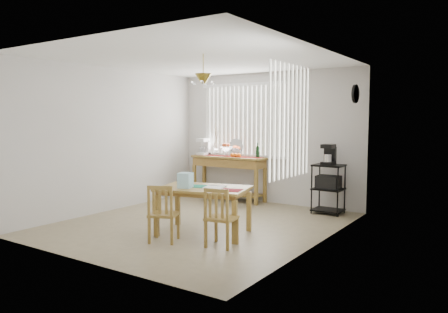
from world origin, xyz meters
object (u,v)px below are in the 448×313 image
Objects in this scene: chair_left at (163,214)px; chair_right at (220,218)px; cart_items at (329,155)px; sideboard at (229,167)px; dining_table at (204,193)px; wire_cart at (328,184)px.

chair_right is (0.78, 0.25, -0.00)m from chair_left.
cart_items reaches higher than chair_right.
sideboard is 2.04× the size of chair_right.
chair_right reaches higher than dining_table.
cart_items is 2.87m from chair_right.
dining_table is at bearing -113.52° from cart_items.
wire_cart is at bearing 80.92° from chair_right.
chair_left is at bearing -112.04° from cart_items.
wire_cart is (2.17, -0.11, -0.16)m from sideboard.
sideboard is 4.48× the size of cart_items.
wire_cart is at bearing 67.90° from chair_left.
cart_items is (-0.00, 0.01, 0.51)m from wire_cart.
sideboard is at bearing 107.12° from chair_left.
chair_left reaches higher than dining_table.
dining_table is (1.15, -2.44, -0.07)m from sideboard.
chair_left is at bearing -106.57° from dining_table.
chair_right is (0.58, -0.42, -0.22)m from dining_table.
cart_items is 0.45× the size of chair_left.
cart_items is (2.17, -0.10, 0.36)m from sideboard.
chair_right is (-0.44, -2.75, -0.14)m from wire_cart.
cart_items reaches higher than dining_table.
sideboard is 2.70m from dining_table.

